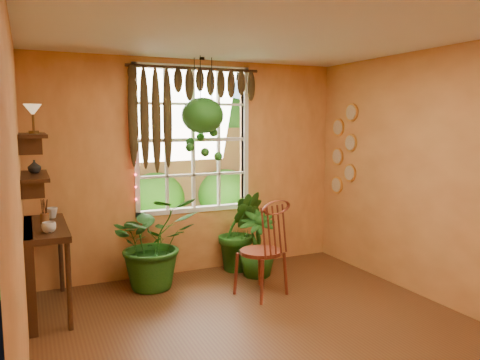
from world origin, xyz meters
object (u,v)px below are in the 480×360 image
(potted_plant_left, at_px, (154,242))
(hanging_basket, at_px, (203,120))
(windsor_chair, at_px, (263,264))
(potted_plant_mid, at_px, (240,231))
(counter_ledge, at_px, (35,260))

(potted_plant_left, relative_size, hanging_basket, 0.87)
(windsor_chair, relative_size, potted_plant_mid, 1.20)
(counter_ledge, relative_size, windsor_chair, 0.96)
(windsor_chair, bearing_deg, potted_plant_mid, 60.72)
(potted_plant_mid, bearing_deg, potted_plant_left, -172.09)
(windsor_chair, distance_m, hanging_basket, 1.87)
(windsor_chair, distance_m, potted_plant_mid, 0.94)
(counter_ledge, relative_size, potted_plant_left, 1.10)
(windsor_chair, relative_size, potted_plant_left, 1.15)
(hanging_basket, bearing_deg, potted_plant_left, -165.84)
(hanging_basket, bearing_deg, windsor_chair, -68.56)
(windsor_chair, distance_m, potted_plant_left, 1.29)
(potted_plant_left, xyz_separation_m, potted_plant_mid, (1.18, 0.16, -0.02))
(counter_ledge, height_order, potted_plant_mid, potted_plant_mid)
(counter_ledge, height_order, potted_plant_left, potted_plant_left)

